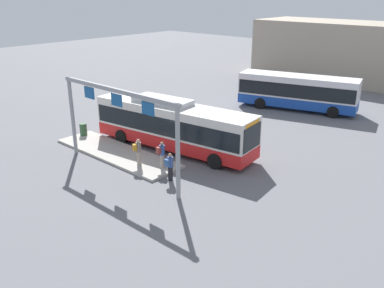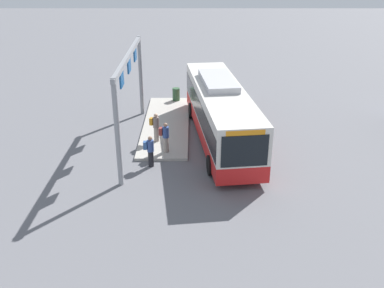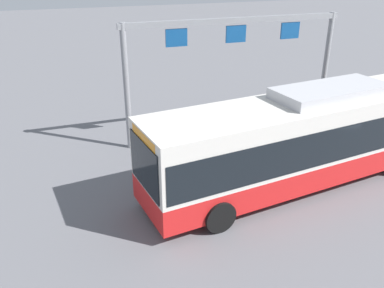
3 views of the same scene
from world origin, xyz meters
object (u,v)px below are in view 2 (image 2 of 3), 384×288
object	(u,v)px
person_waiting_near	(165,137)
trash_bin	(176,94)
bus_main	(220,110)
person_boarding	(150,150)
person_waiting_mid	(156,127)

from	to	relation	value
person_waiting_near	trash_bin	xyz separation A→B (m)	(-8.64, 0.27, -0.44)
bus_main	person_boarding	size ratio (longest dim) A/B	7.24
person_waiting_mid	trash_bin	distance (m)	7.29
person_boarding	person_waiting_near	size ratio (longest dim) A/B	1.00
person_waiting_near	person_waiting_mid	xyz separation A→B (m)	(-1.42, -0.63, 0.00)
bus_main	trash_bin	xyz separation A→B (m)	(-6.63, -2.76, -1.20)
bus_main	person_waiting_mid	bearing A→B (deg)	-87.95
person_boarding	trash_bin	size ratio (longest dim) A/B	1.86
person_boarding	person_waiting_mid	xyz separation A→B (m)	(-2.81, 0.07, 0.16)
person_waiting_near	person_waiting_mid	bearing A→B (deg)	123.55
person_boarding	person_waiting_near	distance (m)	1.56
person_boarding	trash_bin	distance (m)	10.07
bus_main	person_waiting_near	bearing A→B (deg)	-63.55
person_boarding	person_waiting_near	xyz separation A→B (m)	(-1.39, 0.70, 0.16)
bus_main	person_boarding	xyz separation A→B (m)	(3.39, -3.73, -0.92)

